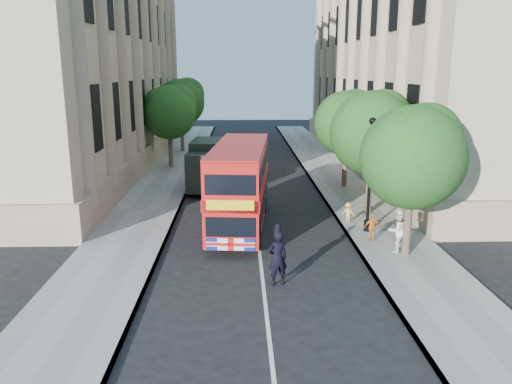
{
  "coord_description": "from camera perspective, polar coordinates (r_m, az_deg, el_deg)",
  "views": [
    {
      "loc": [
        -0.78,
        -15.53,
        7.25
      ],
      "look_at": [
        -0.11,
        4.72,
        2.3
      ],
      "focal_mm": 35.0,
      "sensor_mm": 36.0,
      "label": 1
    }
  ],
  "objects": [
    {
      "name": "ground",
      "position": [
        17.15,
        0.91,
        -11.27
      ],
      "size": [
        120.0,
        120.0,
        0.0
      ],
      "primitive_type": "plane",
      "color": "black",
      "rests_on": "ground"
    },
    {
      "name": "pavement_right",
      "position": [
        27.31,
        12.02,
        -1.84
      ],
      "size": [
        3.5,
        80.0,
        0.12
      ],
      "primitive_type": "cube",
      "color": "gray",
      "rests_on": "ground"
    },
    {
      "name": "pavement_left",
      "position": [
        26.98,
        -12.44,
        -2.06
      ],
      "size": [
        3.5,
        80.0,
        0.12
      ],
      "primitive_type": "cube",
      "color": "gray",
      "rests_on": "ground"
    },
    {
      "name": "building_right",
      "position": [
        42.17,
        19.05,
        15.39
      ],
      "size": [
        12.0,
        38.0,
        18.0
      ],
      "primitive_type": "cube",
      "color": "tan",
      "rests_on": "ground"
    },
    {
      "name": "building_left",
      "position": [
        41.65,
        -20.88,
        15.28
      ],
      "size": [
        12.0,
        38.0,
        18.0
      ],
      "primitive_type": "cube",
      "color": "tan",
      "rests_on": "ground"
    },
    {
      "name": "tree_right_near",
      "position": [
        19.93,
        17.59,
        4.43
      ],
      "size": [
        4.0,
        4.0,
        6.08
      ],
      "color": "#473828",
      "rests_on": "ground"
    },
    {
      "name": "tree_right_mid",
      "position": [
        25.59,
        13.22,
        7.08
      ],
      "size": [
        4.2,
        4.2,
        6.37
      ],
      "color": "#473828",
      "rests_on": "ground"
    },
    {
      "name": "tree_right_far",
      "position": [
        31.41,
        10.4,
        8.14
      ],
      "size": [
        4.0,
        4.0,
        6.15
      ],
      "color": "#473828",
      "rests_on": "ground"
    },
    {
      "name": "tree_left_far",
      "position": [
        38.02,
        -9.84,
        9.3
      ],
      "size": [
        4.0,
        4.0,
        6.3
      ],
      "color": "#473828",
      "rests_on": "ground"
    },
    {
      "name": "tree_left_back",
      "position": [
        45.92,
        -8.5,
        10.41
      ],
      "size": [
        4.2,
        4.2,
        6.65
      ],
      "color": "#473828",
      "rests_on": "ground"
    },
    {
      "name": "lamp_post",
      "position": [
        22.79,
        12.85,
        1.38
      ],
      "size": [
        0.32,
        0.32,
        5.16
      ],
      "color": "black",
      "rests_on": "pavement_right"
    },
    {
      "name": "double_decker_bus",
      "position": [
        23.13,
        -1.83,
        0.96
      ],
      "size": [
        2.98,
        8.55,
        3.87
      ],
      "rotation": [
        0.0,
        0.0,
        -0.09
      ],
      "color": "red",
      "rests_on": "ground"
    },
    {
      "name": "box_van",
      "position": [
        31.01,
        -5.44,
        2.93
      ],
      "size": [
        2.41,
        5.36,
        3.0
      ],
      "rotation": [
        0.0,
        0.0,
        -0.05
      ],
      "color": "black",
      "rests_on": "ground"
    },
    {
      "name": "police_constable",
      "position": [
        17.28,
        2.48,
        -7.57
      ],
      "size": [
        0.82,
        0.66,
        1.95
      ],
      "primitive_type": "imported",
      "rotation": [
        0.0,
        0.0,
        3.45
      ],
      "color": "black",
      "rests_on": "ground"
    },
    {
      "name": "woman_pedestrian",
      "position": [
        20.81,
        15.9,
        -4.25
      ],
      "size": [
        1.01,
        0.87,
        1.79
      ],
      "primitive_type": "imported",
      "rotation": [
        0.0,
        0.0,
        3.39
      ],
      "color": "white",
      "rests_on": "pavement_right"
    },
    {
      "name": "child_a",
      "position": [
        21.95,
        13.16,
        -3.96
      ],
      "size": [
        0.72,
        0.34,
        1.2
      ],
      "primitive_type": "imported",
      "rotation": [
        0.0,
        0.0,
        3.07
      ],
      "color": "orange",
      "rests_on": "pavement_right"
    },
    {
      "name": "child_b",
      "position": [
        24.32,
        10.49,
        -2.34
      ],
      "size": [
        0.73,
        0.56,
        0.99
      ],
      "primitive_type": "imported",
      "rotation": [
        0.0,
        0.0,
        2.8
      ],
      "color": "#EAB54F",
      "rests_on": "pavement_right"
    }
  ]
}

